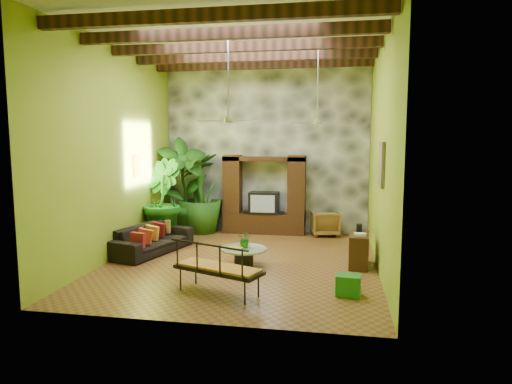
% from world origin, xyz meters
% --- Properties ---
extents(ground, '(7.00, 7.00, 0.00)m').
position_xyz_m(ground, '(0.00, 0.00, 0.00)').
color(ground, brown).
rests_on(ground, ground).
extents(ceiling, '(6.00, 7.00, 0.02)m').
position_xyz_m(ceiling, '(0.00, 0.00, 5.00)').
color(ceiling, silver).
rests_on(ceiling, back_wall).
extents(back_wall, '(6.00, 0.02, 5.00)m').
position_xyz_m(back_wall, '(0.00, 3.50, 2.50)').
color(back_wall, '#8AA124').
rests_on(back_wall, ground).
extents(left_wall, '(0.02, 7.00, 5.00)m').
position_xyz_m(left_wall, '(-3.00, 0.00, 2.50)').
color(left_wall, '#8AA124').
rests_on(left_wall, ground).
extents(right_wall, '(0.02, 7.00, 5.00)m').
position_xyz_m(right_wall, '(3.00, 0.00, 2.50)').
color(right_wall, '#8AA124').
rests_on(right_wall, ground).
extents(stone_accent_wall, '(5.98, 0.10, 4.98)m').
position_xyz_m(stone_accent_wall, '(0.00, 3.44, 2.50)').
color(stone_accent_wall, '#3B3D43').
rests_on(stone_accent_wall, ground).
extents(ceiling_beams, '(5.95, 5.36, 0.22)m').
position_xyz_m(ceiling_beams, '(0.00, 0.00, 4.78)').
color(ceiling_beams, '#3E1E13').
rests_on(ceiling_beams, ceiling).
extents(entertainment_center, '(2.40, 0.55, 2.30)m').
position_xyz_m(entertainment_center, '(0.00, 3.14, 0.97)').
color(entertainment_center, black).
rests_on(entertainment_center, ground).
extents(ceiling_fan_front, '(1.28, 1.28, 1.86)m').
position_xyz_m(ceiling_fan_front, '(-0.20, -0.40, 3.40)').
color(ceiling_fan_front, '#B0B0B5').
rests_on(ceiling_fan_front, ceiling).
extents(ceiling_fan_back, '(1.28, 1.28, 1.86)m').
position_xyz_m(ceiling_fan_back, '(1.60, 1.20, 3.40)').
color(ceiling_fan_back, '#B0B0B5').
rests_on(ceiling_fan_back, ceiling).
extents(wall_art_mask, '(0.06, 0.32, 0.55)m').
position_xyz_m(wall_art_mask, '(-2.96, 1.00, 2.10)').
color(wall_art_mask, gold).
rests_on(wall_art_mask, left_wall).
extents(wall_art_painting, '(0.06, 0.70, 0.90)m').
position_xyz_m(wall_art_painting, '(2.96, -0.60, 2.30)').
color(wall_art_painting, '#286293').
rests_on(wall_art_painting, right_wall).
extents(sofa, '(1.49, 2.48, 0.68)m').
position_xyz_m(sofa, '(-2.36, 0.43, 0.34)').
color(sofa, black).
rests_on(sofa, ground).
extents(wicker_armchair, '(0.91, 0.92, 0.71)m').
position_xyz_m(wicker_armchair, '(1.78, 3.15, 0.36)').
color(wicker_armchair, olive).
rests_on(wicker_armchair, ground).
extents(tall_plant_a, '(1.80, 1.71, 2.84)m').
position_xyz_m(tall_plant_a, '(-2.32, 2.74, 1.42)').
color(tall_plant_a, '#1F5516').
rests_on(tall_plant_a, ground).
extents(tall_plant_b, '(1.55, 1.60, 2.26)m').
position_xyz_m(tall_plant_b, '(-2.61, 1.68, 1.13)').
color(tall_plant_b, '#1C681B').
rests_on(tall_plant_b, ground).
extents(tall_plant_c, '(1.54, 1.54, 2.36)m').
position_xyz_m(tall_plant_c, '(-1.87, 2.95, 1.18)').
color(tall_plant_c, '#255A17').
rests_on(tall_plant_c, ground).
extents(coffee_table, '(1.01, 1.01, 0.40)m').
position_xyz_m(coffee_table, '(0.11, -0.31, 0.26)').
color(coffee_table, black).
rests_on(coffee_table, ground).
extents(centerpiece_plant, '(0.41, 0.38, 0.37)m').
position_xyz_m(centerpiece_plant, '(0.12, -0.23, 0.59)').
color(centerpiece_plant, '#185C1A').
rests_on(centerpiece_plant, coffee_table).
extents(yellow_tray, '(0.32, 0.24, 0.03)m').
position_xyz_m(yellow_tray, '(-0.06, -0.44, 0.42)').
color(yellow_tray, yellow).
rests_on(yellow_tray, coffee_table).
extents(iron_bench, '(1.76, 1.18, 0.57)m').
position_xyz_m(iron_bench, '(0.01, -2.22, 0.53)').
color(iron_bench, black).
rests_on(iron_bench, ground).
extents(side_console, '(0.47, 0.94, 0.73)m').
position_xyz_m(side_console, '(2.61, 0.11, 0.36)').
color(side_console, '#371E11').
rests_on(side_console, ground).
extents(green_bin, '(0.47, 0.37, 0.38)m').
position_xyz_m(green_bin, '(2.34, -1.84, 0.19)').
color(green_bin, '#1E7124').
rests_on(green_bin, ground).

